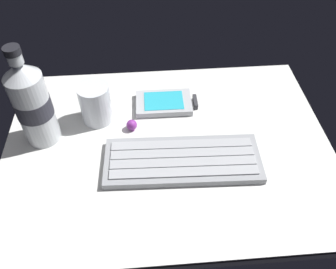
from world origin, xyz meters
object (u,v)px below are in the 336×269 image
(juice_cup, at_px, (96,105))
(trackball_mouse, at_px, (132,125))
(water_bottle, at_px, (32,103))
(keyboard, at_px, (183,160))
(handheld_device, at_px, (167,103))

(juice_cup, height_order, trackball_mouse, juice_cup)
(water_bottle, height_order, trackball_mouse, water_bottle)
(water_bottle, bearing_deg, trackball_mouse, 2.70)
(juice_cup, distance_m, trackball_mouse, 0.08)
(keyboard, height_order, water_bottle, water_bottle)
(keyboard, xyz_separation_m, water_bottle, (-0.27, 0.09, 0.08))
(handheld_device, bearing_deg, keyboard, -84.01)
(keyboard, relative_size, handheld_device, 2.28)
(keyboard, relative_size, trackball_mouse, 13.36)
(water_bottle, bearing_deg, keyboard, -18.31)
(trackball_mouse, bearing_deg, juice_cup, 152.94)
(keyboard, xyz_separation_m, handheld_device, (-0.02, 0.16, -0.00))
(juice_cup, bearing_deg, water_bottle, -157.15)
(juice_cup, relative_size, water_bottle, 0.41)
(juice_cup, height_order, water_bottle, water_bottle)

